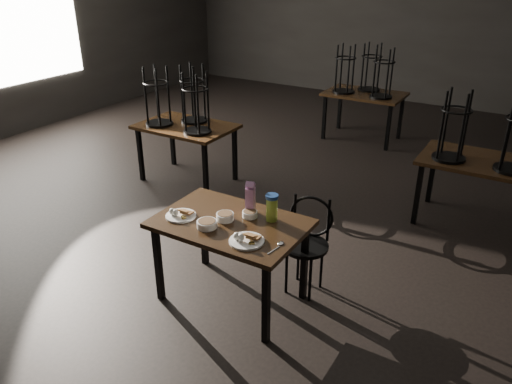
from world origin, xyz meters
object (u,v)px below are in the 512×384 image
Objects in this scene: juice_carton at (250,199)px; water_bottle at (272,207)px; main_table at (231,230)px; bentwood_chair at (307,237)px.

juice_carton reaches higher than water_bottle.
main_table is 4.25× the size of juice_carton.
bentwood_chair is at bearing 57.21° from water_bottle.
juice_carton reaches higher than bentwood_chair.
water_bottle reaches higher than bentwood_chair.
water_bottle is at bearing -5.51° from juice_carton.
bentwood_chair reaches higher than main_table.
main_table is 5.32× the size of water_bottle.
juice_carton is 1.25× the size of water_bottle.
bentwood_chair is (0.40, 0.27, -0.38)m from juice_carton.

